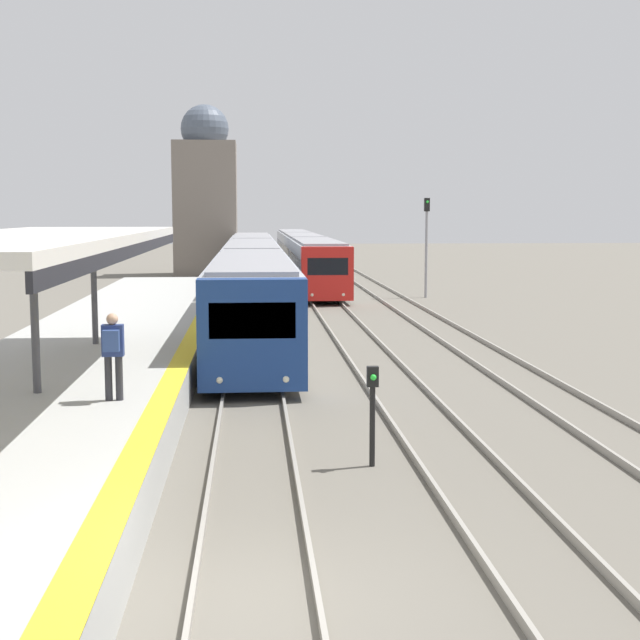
# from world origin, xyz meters

# --- Properties ---
(ground_plane) EXTENTS (240.00, 240.00, 0.00)m
(ground_plane) POSITION_xyz_m (0.00, 0.00, 0.00)
(ground_plane) COLOR #666056
(track_platform_line) EXTENTS (1.51, 120.00, 0.15)m
(track_platform_line) POSITION_xyz_m (0.00, 0.00, 0.07)
(track_platform_line) COLOR gray
(track_platform_line) RESTS_ON ground_plane
(track_middle_line) EXTENTS (1.51, 120.00, 0.15)m
(track_middle_line) POSITION_xyz_m (3.62, 0.00, 0.07)
(track_middle_line) COLOR gray
(track_middle_line) RESTS_ON ground_plane
(platform_canopy) EXTENTS (4.00, 16.64, 3.14)m
(platform_canopy) POSITION_xyz_m (-4.21, 7.89, 3.93)
(platform_canopy) COLOR beige
(platform_canopy) RESTS_ON station_platform
(person_on_platform) EXTENTS (0.40, 0.40, 1.66)m
(person_on_platform) POSITION_xyz_m (-2.63, 7.03, 1.91)
(person_on_platform) COLOR #2D2D33
(person_on_platform) RESTS_ON station_platform
(train_near) EXTENTS (2.62, 44.73, 3.04)m
(train_near) POSITION_xyz_m (0.00, 33.22, 1.69)
(train_near) COLOR navy
(train_near) RESTS_ON ground_plane
(train_far) EXTENTS (2.52, 40.71, 2.97)m
(train_far) POSITION_xyz_m (3.62, 52.84, 1.65)
(train_far) COLOR red
(train_far) RESTS_ON ground_plane
(signal_post_near) EXTENTS (0.20, 0.21, 1.79)m
(signal_post_near) POSITION_xyz_m (2.10, 5.43, 1.11)
(signal_post_near) COLOR black
(signal_post_near) RESTS_ON ground_plane
(signal_mast_far) EXTENTS (0.28, 0.29, 5.24)m
(signal_mast_far) POSITION_xyz_m (9.19, 36.67, 3.28)
(signal_mast_far) COLOR gray
(signal_mast_far) RESTS_ON ground_plane
(distant_domed_building) EXTENTS (4.45, 4.45, 12.15)m
(distant_domed_building) POSITION_xyz_m (-3.27, 55.39, 5.75)
(distant_domed_building) COLOR slate
(distant_domed_building) RESTS_ON ground_plane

